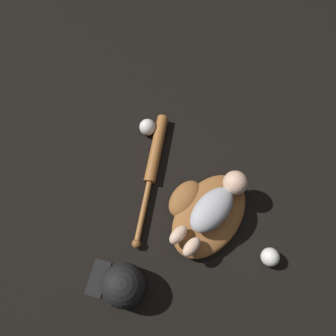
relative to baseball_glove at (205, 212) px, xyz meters
name	(u,v)px	position (x,y,z in m)	size (l,w,h in m)	color
ground_plane	(218,222)	(0.03, -0.05, -0.04)	(6.00, 6.00, 0.00)	black
baseball_glove	(205,212)	(0.00, 0.00, 0.00)	(0.42, 0.35, 0.07)	#935B2D
baby_figure	(215,206)	(0.02, -0.01, 0.08)	(0.36, 0.18, 0.09)	#B2B2B7
baseball_bat	(154,161)	(-0.05, 0.29, -0.01)	(0.40, 0.43, 0.05)	#9E602D
baseball	(148,127)	(0.01, 0.43, 0.00)	(0.07, 0.07, 0.07)	white
baseball_spare	(270,257)	(0.10, -0.26, 0.00)	(0.07, 0.07, 0.07)	white
baseball_cap	(124,285)	(-0.38, -0.06, 0.02)	(0.21, 0.22, 0.15)	black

